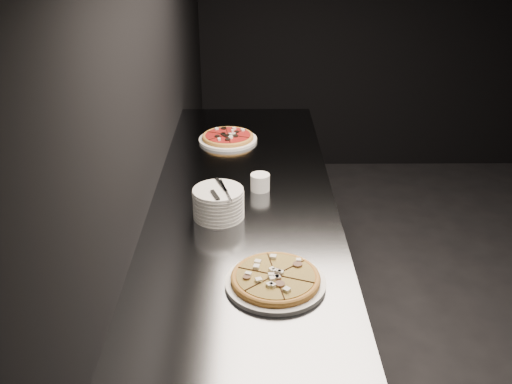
{
  "coord_description": "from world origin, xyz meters",
  "views": [
    {
      "loc": [
        -2.09,
        -1.97,
        1.98
      ],
      "look_at": [
        -2.08,
        -0.03,
        1.01
      ],
      "focal_mm": 40.0,
      "sensor_mm": 36.0,
      "label": 1
    }
  ],
  "objects_px": {
    "pizza_mushroom": "(275,279)",
    "pizza_tomato": "(228,138)",
    "plate_stack": "(218,203)",
    "ramekin": "(260,182)",
    "cutlery": "(220,191)",
    "counter": "(244,302)"
  },
  "relations": [
    {
      "from": "pizza_mushroom",
      "to": "ramekin",
      "type": "height_order",
      "value": "ramekin"
    },
    {
      "from": "counter",
      "to": "cutlery",
      "type": "relative_size",
      "value": 11.93
    },
    {
      "from": "counter",
      "to": "ramekin",
      "type": "bearing_deg",
      "value": 66.68
    },
    {
      "from": "cutlery",
      "to": "pizza_mushroom",
      "type": "bearing_deg",
      "value": -86.32
    },
    {
      "from": "counter",
      "to": "plate_stack",
      "type": "xyz_separation_m",
      "value": [
        -0.09,
        -0.07,
        0.52
      ]
    },
    {
      "from": "pizza_tomato",
      "to": "ramekin",
      "type": "distance_m",
      "value": 0.58
    },
    {
      "from": "pizza_tomato",
      "to": "ramekin",
      "type": "relative_size",
      "value": 4.23
    },
    {
      "from": "pizza_tomato",
      "to": "cutlery",
      "type": "xyz_separation_m",
      "value": [
        0.0,
        -0.8,
        0.1
      ]
    },
    {
      "from": "pizza_mushroom",
      "to": "cutlery",
      "type": "bearing_deg",
      "value": 114.25
    },
    {
      "from": "pizza_tomato",
      "to": "pizza_mushroom",
      "type": "bearing_deg",
      "value": -81.0
    },
    {
      "from": "counter",
      "to": "pizza_mushroom",
      "type": "height_order",
      "value": "pizza_mushroom"
    },
    {
      "from": "pizza_tomato",
      "to": "plate_stack",
      "type": "bearing_deg",
      "value": -90.45
    },
    {
      "from": "pizza_tomato",
      "to": "ramekin",
      "type": "bearing_deg",
      "value": -74.43
    },
    {
      "from": "plate_stack",
      "to": "ramekin",
      "type": "relative_size",
      "value": 2.39
    },
    {
      "from": "cutlery",
      "to": "ramekin",
      "type": "relative_size",
      "value": 2.55
    },
    {
      "from": "plate_stack",
      "to": "ramekin",
      "type": "bearing_deg",
      "value": 54.6
    },
    {
      "from": "plate_stack",
      "to": "ramekin",
      "type": "height_order",
      "value": "plate_stack"
    },
    {
      "from": "counter",
      "to": "ramekin",
      "type": "height_order",
      "value": "ramekin"
    },
    {
      "from": "pizza_mushroom",
      "to": "plate_stack",
      "type": "height_order",
      "value": "plate_stack"
    },
    {
      "from": "ramekin",
      "to": "counter",
      "type": "bearing_deg",
      "value": -113.32
    },
    {
      "from": "pizza_mushroom",
      "to": "pizza_tomato",
      "type": "relative_size",
      "value": 1.07
    },
    {
      "from": "cutlery",
      "to": "ramekin",
      "type": "bearing_deg",
      "value": 36.99
    }
  ]
}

